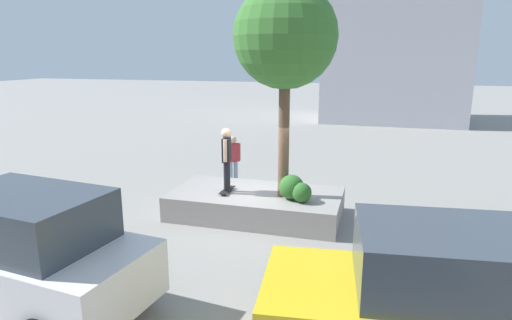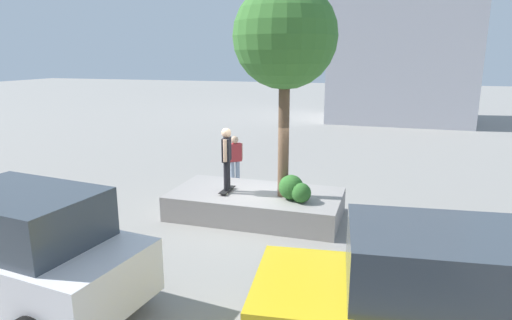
{
  "view_description": "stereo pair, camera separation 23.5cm",
  "coord_description": "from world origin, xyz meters",
  "px_view_note": "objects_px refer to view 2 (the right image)",
  "views": [
    {
      "loc": [
        -3.2,
        10.7,
        4.28
      ],
      "look_at": [
        -0.1,
        -0.12,
        1.57
      ],
      "focal_mm": 30.57,
      "sensor_mm": 36.0,
      "label": 1
    },
    {
      "loc": [
        -3.43,
        10.64,
        4.28
      ],
      "look_at": [
        -0.1,
        -0.12,
        1.57
      ],
      "focal_mm": 30.57,
      "sensor_mm": 36.0,
      "label": 2
    }
  ],
  "objects_px": {
    "taxi_cab": "(433,306)",
    "passerby_with_bag": "(235,156)",
    "plaza_tree": "(285,38)",
    "police_car": "(18,250)",
    "skateboard": "(227,190)",
    "skateboarder": "(227,154)",
    "planter_ledge": "(256,204)"
  },
  "relations": [
    {
      "from": "plaza_tree",
      "to": "police_car",
      "type": "height_order",
      "value": "plaza_tree"
    },
    {
      "from": "skateboard",
      "to": "police_car",
      "type": "distance_m",
      "value": 5.56
    },
    {
      "from": "plaza_tree",
      "to": "skateboarder",
      "type": "bearing_deg",
      "value": 5.0
    },
    {
      "from": "planter_ledge",
      "to": "plaza_tree",
      "type": "height_order",
      "value": "plaza_tree"
    },
    {
      "from": "planter_ledge",
      "to": "skateboarder",
      "type": "relative_size",
      "value": 2.71
    },
    {
      "from": "taxi_cab",
      "to": "skateboarder",
      "type": "bearing_deg",
      "value": -46.24
    },
    {
      "from": "skateboard",
      "to": "police_car",
      "type": "height_order",
      "value": "police_car"
    },
    {
      "from": "skateboard",
      "to": "skateboarder",
      "type": "xyz_separation_m",
      "value": [
        0.0,
        0.0,
        0.99
      ]
    },
    {
      "from": "plaza_tree",
      "to": "skateboarder",
      "type": "xyz_separation_m",
      "value": [
        1.52,
        0.13,
        -2.98
      ]
    },
    {
      "from": "plaza_tree",
      "to": "skateboarder",
      "type": "height_order",
      "value": "plaza_tree"
    },
    {
      "from": "skateboarder",
      "to": "taxi_cab",
      "type": "bearing_deg",
      "value": 133.76
    },
    {
      "from": "passerby_with_bag",
      "to": "plaza_tree",
      "type": "bearing_deg",
      "value": 130.02
    },
    {
      "from": "plaza_tree",
      "to": "skateboarder",
      "type": "relative_size",
      "value": 3.18
    },
    {
      "from": "taxi_cab",
      "to": "passerby_with_bag",
      "type": "height_order",
      "value": "taxi_cab"
    },
    {
      "from": "police_car",
      "to": "passerby_with_bag",
      "type": "xyz_separation_m",
      "value": [
        -0.91,
        -8.21,
        -0.13
      ]
    },
    {
      "from": "planter_ledge",
      "to": "skateboarder",
      "type": "height_order",
      "value": "skateboarder"
    },
    {
      "from": "skateboarder",
      "to": "police_car",
      "type": "xyz_separation_m",
      "value": [
        1.75,
        5.27,
        -0.63
      ]
    },
    {
      "from": "taxi_cab",
      "to": "passerby_with_bag",
      "type": "relative_size",
      "value": 2.89
    },
    {
      "from": "planter_ledge",
      "to": "taxi_cab",
      "type": "relative_size",
      "value": 0.95
    },
    {
      "from": "planter_ledge",
      "to": "skateboard",
      "type": "relative_size",
      "value": 5.7
    },
    {
      "from": "police_car",
      "to": "skateboarder",
      "type": "bearing_deg",
      "value": -108.34
    },
    {
      "from": "passerby_with_bag",
      "to": "skateboard",
      "type": "bearing_deg",
      "value": 105.96
    },
    {
      "from": "planter_ledge",
      "to": "skateboard",
      "type": "distance_m",
      "value": 0.87
    },
    {
      "from": "planter_ledge",
      "to": "passerby_with_bag",
      "type": "xyz_separation_m",
      "value": [
        1.6,
        -2.74,
        0.62
      ]
    },
    {
      "from": "police_car",
      "to": "passerby_with_bag",
      "type": "bearing_deg",
      "value": -96.3
    },
    {
      "from": "skateboard",
      "to": "taxi_cab",
      "type": "bearing_deg",
      "value": 133.76
    },
    {
      "from": "skateboard",
      "to": "planter_ledge",
      "type": "bearing_deg",
      "value": -165.02
    },
    {
      "from": "skateboard",
      "to": "police_car",
      "type": "bearing_deg",
      "value": 71.66
    },
    {
      "from": "taxi_cab",
      "to": "police_car",
      "type": "relative_size",
      "value": 1.0
    },
    {
      "from": "planter_ledge",
      "to": "passerby_with_bag",
      "type": "bearing_deg",
      "value": -59.76
    },
    {
      "from": "plaza_tree",
      "to": "police_car",
      "type": "bearing_deg",
      "value": 58.86
    },
    {
      "from": "plaza_tree",
      "to": "skateboard",
      "type": "height_order",
      "value": "plaza_tree"
    }
  ]
}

